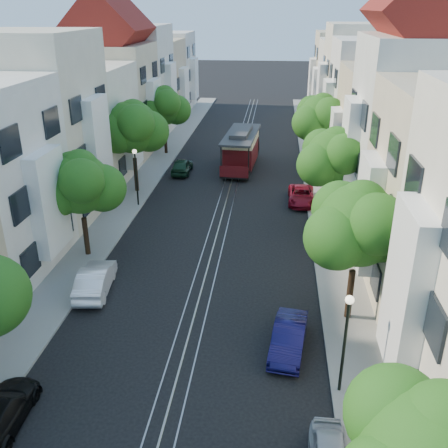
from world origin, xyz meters
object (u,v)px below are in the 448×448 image
(lamp_east, at_px, (346,330))
(tree_e_b, at_px, (359,227))
(parked_car_w_near, at_px, (1,413))
(tree_w_b, at_px, (81,185))
(parked_car_e_far, at_px, (301,195))
(parked_car_w_far, at_px, (182,166))
(tree_e_d, at_px, (321,119))
(tree_e_c, at_px, (334,159))
(tree_w_d, at_px, (165,107))
(parked_car_e_mid, at_px, (289,338))
(cable_car, at_px, (241,148))
(parked_car_w_mid, at_px, (95,279))
(lamp_west, at_px, (136,169))
(tree_w_c, at_px, (133,128))

(lamp_east, bearing_deg, tree_e_b, 79.07)
(parked_car_w_near, bearing_deg, tree_w_b, -86.12)
(parked_car_e_far, xyz_separation_m, parked_car_w_far, (-10.12, 6.14, 0.08))
(parked_car_w_far, bearing_deg, tree_e_d, -176.33)
(tree_e_c, distance_m, parked_car_w_far, 16.01)
(tree_w_d, distance_m, parked_car_e_mid, 32.03)
(cable_car, bearing_deg, parked_car_e_far, -54.17)
(tree_e_d, bearing_deg, tree_w_b, -130.27)
(cable_car, relative_size, parked_car_w_near, 2.14)
(tree_w_d, xyz_separation_m, parked_car_w_near, (1.54, -34.87, -4.02))
(parked_car_e_mid, xyz_separation_m, parked_car_w_mid, (-9.77, 3.81, 0.06))
(parked_car_w_far, bearing_deg, lamp_west, 76.87)
(tree_w_b, relative_size, lamp_east, 1.51)
(tree_e_d, xyz_separation_m, tree_w_c, (-14.40, -6.00, 0.20))
(tree_w_d, distance_m, lamp_west, 14.11)
(tree_e_b, distance_m, tree_e_d, 22.00)
(parked_car_w_far, bearing_deg, parked_car_e_far, 148.08)
(tree_w_c, bearing_deg, parked_car_w_mid, -83.18)
(tree_e_c, bearing_deg, lamp_east, -93.44)
(tree_w_c, relative_size, parked_car_w_near, 1.78)
(tree_w_d, height_order, parked_car_w_near, tree_w_d)
(lamp_east, xyz_separation_m, parked_car_e_far, (-0.70, 19.94, -2.27))
(tree_e_d, height_order, tree_w_c, tree_w_c)
(cable_car, bearing_deg, lamp_west, -119.99)
(tree_e_c, distance_m, tree_w_d, 21.53)
(tree_w_b, relative_size, cable_car, 0.74)
(lamp_east, height_order, parked_car_e_mid, lamp_east)
(parked_car_w_near, bearing_deg, tree_e_d, -116.23)
(tree_w_b, distance_m, tree_w_d, 22.00)
(lamp_west, bearing_deg, lamp_east, -55.01)
(tree_e_d, relative_size, parked_car_e_mid, 1.81)
(tree_w_b, bearing_deg, lamp_west, 84.03)
(cable_car, bearing_deg, tree_e_c, -57.01)
(tree_e_b, relative_size, parked_car_w_near, 1.68)
(tree_e_c, height_order, parked_car_e_mid, tree_e_c)
(tree_e_c, xyz_separation_m, lamp_east, (-0.96, -15.98, -1.75))
(tree_e_b, height_order, parked_car_w_near, tree_e_b)
(parked_car_w_near, bearing_deg, parked_car_e_far, -119.06)
(tree_e_d, relative_size, parked_car_w_near, 1.72)
(tree_w_c, bearing_deg, tree_e_c, -19.15)
(parked_car_w_near, bearing_deg, parked_car_e_mid, -155.19)
(tree_e_b, bearing_deg, tree_e_d, 90.00)
(parked_car_e_mid, distance_m, parked_car_w_mid, 10.49)
(lamp_west, height_order, parked_car_e_mid, lamp_west)
(lamp_west, xyz_separation_m, parked_car_w_far, (1.78, 8.08, -2.19))
(cable_car, bearing_deg, lamp_east, -74.45)
(tree_w_b, height_order, lamp_east, tree_w_b)
(tree_e_d, height_order, tree_w_d, tree_e_d)
(tree_e_c, xyz_separation_m, tree_w_c, (-14.40, 5.00, 0.47))
(lamp_east, bearing_deg, tree_e_c, 86.56)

